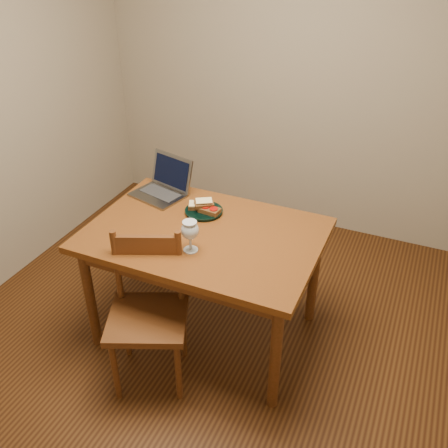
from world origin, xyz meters
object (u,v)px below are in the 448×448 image
at_px(plate, 204,211).
at_px(laptop, 164,184).
at_px(chair, 147,308).
at_px(table, 204,245).
at_px(milk_glass, 190,236).

relative_size(plate, laptop, 0.60).
xyz_separation_m(chair, plate, (0.04, 0.62, 0.27)).
relative_size(table, laptop, 3.44).
distance_m(table, milk_glass, 0.26).
xyz_separation_m(table, laptop, (-0.43, 0.32, 0.15)).
bearing_deg(laptop, plate, -6.01).
bearing_deg(plate, milk_glass, -74.36).
distance_m(plate, milk_glass, 0.40).
bearing_deg(milk_glass, plate, 105.64).
xyz_separation_m(plate, laptop, (-0.34, 0.13, 0.05)).
distance_m(table, laptop, 0.55).
bearing_deg(chair, plate, 63.40).
xyz_separation_m(chair, laptop, (-0.30, 0.75, 0.32)).
height_order(table, chair, chair).
bearing_deg(milk_glass, table, 94.09).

